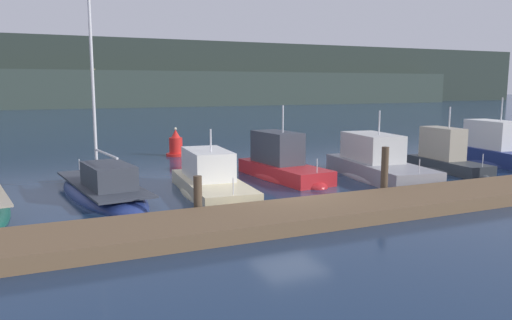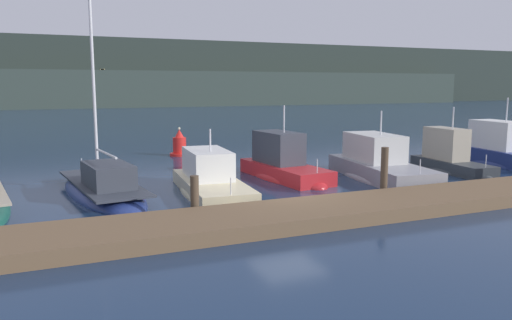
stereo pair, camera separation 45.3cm
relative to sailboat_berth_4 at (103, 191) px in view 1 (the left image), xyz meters
The scene contains 12 objects.
ground_plane 7.47m from the sailboat_berth_4, 34.71° to the right, with size 400.00×400.00×0.00m, color #192D4C.
dock 9.00m from the sailboat_berth_4, 46.99° to the right, with size 44.60×2.80×0.45m, color brown.
mooring_pile_2 5.51m from the sailboat_berth_4, 64.27° to the right, with size 0.28×0.28×1.42m, color #4C3D2D.
mooring_pile_3 11.10m from the sailboat_berth_4, 26.48° to the right, with size 0.28×0.28×1.99m, color #4C3D2D.
sailboat_berth_4 is the anchor object (origin of this frame).
motorboat_berth_5 4.30m from the sailboat_berth_4, 18.97° to the right, with size 2.83×6.99×3.08m.
motorboat_berth_6 8.24m from the sailboat_berth_4, ahead, with size 2.67×6.28×4.03m.
motorboat_berth_7 12.44m from the sailboat_berth_4, ahead, with size 3.52×7.66×3.69m.
motorboat_berth_8 16.86m from the sailboat_berth_4, ahead, with size 2.01×5.45×3.75m.
motorboat_berth_9 21.11m from the sailboat_berth_4, ahead, with size 3.04×7.08×4.26m.
channel_buoy 11.23m from the sailboat_berth_4, 60.02° to the left, with size 1.22×1.22×1.77m.
hillside_backdrop 91.85m from the sailboat_berth_4, 84.52° to the left, with size 240.00×23.00×13.92m.
Camera 1 is at (-8.54, -15.94, 4.33)m, focal length 35.00 mm.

